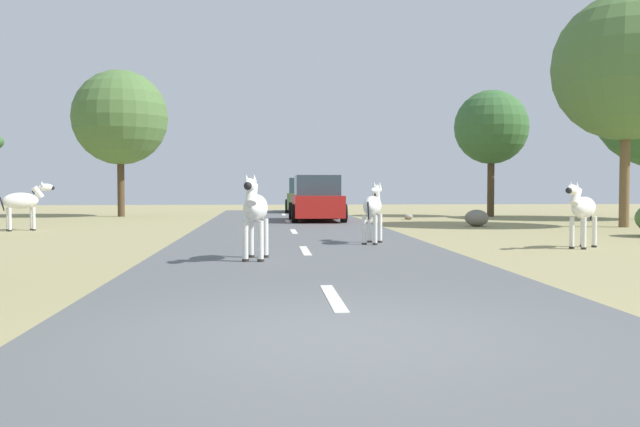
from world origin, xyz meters
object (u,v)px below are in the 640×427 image
(car_0, at_px, (317,200))
(rock_2, at_px, (477,218))
(zebra_1, at_px, (582,209))
(tree_1, at_px, (491,127))
(zebra_2, at_px, (24,201))
(car_1, at_px, (306,196))
(tree_4, at_px, (120,118))
(zebra_3, at_px, (373,207))
(rock_4, at_px, (408,217))
(zebra_0, at_px, (255,209))
(tree_0, at_px, (627,67))

(car_0, xyz_separation_m, rock_2, (5.29, -3.18, -0.56))
(zebra_1, bearing_deg, tree_1, -56.54)
(zebra_1, xyz_separation_m, car_0, (-5.08, 11.55, -0.04))
(zebra_2, relative_size, tree_1, 0.27)
(car_0, distance_m, car_1, 8.99)
(tree_1, bearing_deg, tree_4, 175.03)
(zebra_1, distance_m, tree_4, 22.02)
(zebra_3, relative_size, car_1, 0.33)
(car_0, height_order, car_1, same)
(car_1, distance_m, rock_2, 13.23)
(car_1, relative_size, rock_4, 11.85)
(zebra_0, distance_m, tree_1, 20.84)
(rock_2, height_order, rock_4, rock_2)
(zebra_2, height_order, rock_2, zebra_2)
(zebra_1, relative_size, zebra_2, 0.97)
(tree_4, height_order, rock_2, tree_4)
(car_1, height_order, rock_2, car_1)
(tree_4, bearing_deg, car_1, 22.55)
(zebra_1, bearing_deg, rock_2, -46.80)
(car_0, relative_size, tree_0, 0.56)
(zebra_0, xyz_separation_m, tree_1, (10.27, 17.88, 3.04))
(car_0, xyz_separation_m, car_1, (0.12, 8.99, 0.00))
(car_1, xyz_separation_m, tree_1, (8.03, -5.02, 3.16))
(zebra_3, distance_m, car_1, 19.47)
(zebra_0, bearing_deg, zebra_3, -121.07)
(car_0, height_order, tree_1, tree_1)
(tree_0, distance_m, tree_1, 8.37)
(zebra_1, xyz_separation_m, tree_1, (3.07, 15.53, 3.12))
(zebra_2, height_order, zebra_3, zebra_2)
(zebra_2, bearing_deg, zebra_0, 7.19)
(zebra_3, height_order, car_1, car_1)
(zebra_1, relative_size, car_1, 0.33)
(car_0, bearing_deg, tree_1, 25.73)
(zebra_0, xyz_separation_m, rock_2, (7.41, 10.72, -0.68))
(zebra_3, relative_size, tree_1, 0.26)
(car_1, bearing_deg, rock_2, -62.82)
(tree_0, distance_m, rock_4, 9.94)
(rock_2, bearing_deg, zebra_2, -175.44)
(tree_1, bearing_deg, car_1, 148.02)
(zebra_3, bearing_deg, rock_2, 76.37)
(tree_0, bearing_deg, tree_4, 152.94)
(zebra_0, relative_size, tree_4, 0.25)
(zebra_1, height_order, rock_4, zebra_1)
(zebra_1, distance_m, car_0, 12.62)
(tree_0, height_order, rock_4, tree_0)
(zebra_0, bearing_deg, rock_2, -117.70)
(zebra_0, height_order, tree_1, tree_1)
(zebra_3, bearing_deg, tree_1, 81.62)
(tree_4, bearing_deg, rock_4, -16.43)
(zebra_2, xyz_separation_m, zebra_3, (9.98, -6.12, -0.01))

